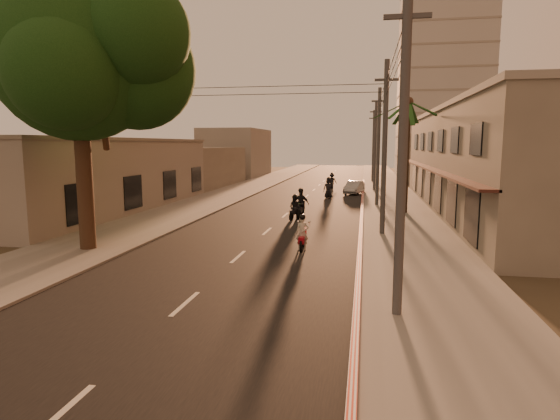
# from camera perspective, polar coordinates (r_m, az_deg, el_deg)

# --- Properties ---
(ground) EXTENTS (160.00, 160.00, 0.00)m
(ground) POSITION_cam_1_polar(r_m,az_deg,el_deg) (18.25, -6.81, -7.21)
(ground) COLOR #383023
(ground) RESTS_ON ground
(road) EXTENTS (10.00, 140.00, 0.02)m
(road) POSITION_cam_1_polar(r_m,az_deg,el_deg) (37.49, 2.18, 0.72)
(road) COLOR black
(road) RESTS_ON ground
(sidewalk_right) EXTENTS (5.00, 140.00, 0.12)m
(sidewalk_right) POSITION_cam_1_polar(r_m,az_deg,el_deg) (37.19, 13.70, 0.51)
(sidewalk_right) COLOR slate
(sidewalk_right) RESTS_ON ground
(sidewalk_left) EXTENTS (5.00, 140.00, 0.12)m
(sidewalk_left) POSITION_cam_1_polar(r_m,az_deg,el_deg) (39.24, -8.73, 1.03)
(sidewalk_left) COLOR slate
(sidewalk_left) RESTS_ON ground
(curb_stripe) EXTENTS (0.20, 60.00, 0.20)m
(curb_stripe) POSITION_cam_1_polar(r_m,az_deg,el_deg) (32.16, 9.94, -0.45)
(curb_stripe) COLOR red
(curb_stripe) RESTS_ON ground
(shophouse_row) EXTENTS (8.80, 34.20, 7.30)m
(shophouse_row) POSITION_cam_1_polar(r_m,az_deg,el_deg) (35.91, 24.46, 5.51)
(shophouse_row) COLOR gray
(shophouse_row) RESTS_ON ground
(left_building) EXTENTS (8.20, 24.20, 5.20)m
(left_building) POSITION_cam_1_polar(r_m,az_deg,el_deg) (36.38, -21.67, 4.03)
(left_building) COLOR gray
(left_building) RESTS_ON ground
(distant_tower) EXTENTS (12.10, 12.10, 28.00)m
(distant_tower) POSITION_cam_1_polar(r_m,az_deg,el_deg) (74.18, 19.20, 14.74)
(distant_tower) COLOR #B7B5B2
(distant_tower) RESTS_ON ground
(broadleaf_tree) EXTENTS (9.60, 8.70, 12.10)m
(broadleaf_tree) POSITION_cam_1_polar(r_m,az_deg,el_deg) (22.66, -22.41, 16.84)
(broadleaf_tree) COLOR black
(broadleaf_tree) RESTS_ON ground
(palm_tree) EXTENTS (5.00, 5.00, 8.20)m
(palm_tree) POSITION_cam_1_polar(r_m,az_deg,el_deg) (33.02, 15.40, 11.87)
(palm_tree) COLOR black
(palm_tree) RESTS_ON ground
(utility_poles) EXTENTS (1.20, 48.26, 9.00)m
(utility_poles) POSITION_cam_1_polar(r_m,az_deg,el_deg) (36.87, 11.98, 10.59)
(utility_poles) COLOR #38383A
(utility_poles) RESTS_ON ground
(filler_right) EXTENTS (8.00, 14.00, 6.00)m
(filler_right) POSITION_cam_1_polar(r_m,az_deg,el_deg) (62.46, 18.46, 5.99)
(filler_right) COLOR gray
(filler_right) RESTS_ON ground
(filler_left_near) EXTENTS (8.00, 14.00, 4.40)m
(filler_left_near) POSITION_cam_1_polar(r_m,az_deg,el_deg) (54.40, -10.48, 5.18)
(filler_left_near) COLOR gray
(filler_left_near) RESTS_ON ground
(filler_left_far) EXTENTS (8.00, 14.00, 7.00)m
(filler_left_far) POSITION_cam_1_polar(r_m,az_deg,el_deg) (71.47, -5.37, 6.97)
(filler_left_far) COLOR gray
(filler_left_far) RESTS_ON ground
(scooter_red) EXTENTS (0.64, 1.69, 1.66)m
(scooter_red) POSITION_cam_1_polar(r_m,az_deg,el_deg) (21.25, 2.75, -2.97)
(scooter_red) COLOR black
(scooter_red) RESTS_ON ground
(scooter_mid_a) EXTENTS (1.09, 1.61, 1.63)m
(scooter_mid_a) POSITION_cam_1_polar(r_m,az_deg,el_deg) (29.79, 1.84, 0.25)
(scooter_mid_a) COLOR black
(scooter_mid_a) RESTS_ON ground
(scooter_mid_b) EXTENTS (1.13, 2.00, 1.97)m
(scooter_mid_b) POSITION_cam_1_polar(r_m,az_deg,el_deg) (30.43, 2.54, 0.66)
(scooter_mid_b) COLOR black
(scooter_mid_b) RESTS_ON ground
(scooter_far_a) EXTENTS (0.98, 1.93, 1.90)m
(scooter_far_a) POSITION_cam_1_polar(r_m,az_deg,el_deg) (41.59, 5.91, 2.58)
(scooter_far_a) COLOR black
(scooter_far_a) RESTS_ON ground
(scooter_far_b) EXTENTS (1.11, 1.74, 1.71)m
(scooter_far_b) POSITION_cam_1_polar(r_m,az_deg,el_deg) (51.54, 6.35, 3.53)
(scooter_far_b) COLOR black
(scooter_far_b) RESTS_ON ground
(parked_car) EXTENTS (2.77, 4.30, 1.25)m
(parked_car) POSITION_cam_1_polar(r_m,az_deg,el_deg) (45.80, 9.03, 2.73)
(parked_car) COLOR #9B9EA3
(parked_car) RESTS_ON ground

